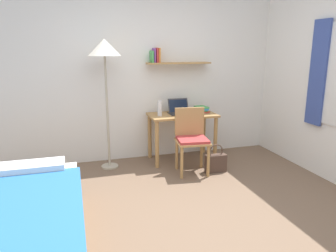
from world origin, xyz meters
name	(u,v)px	position (x,y,z in m)	size (l,w,h in m)	color
ground_plane	(195,219)	(0.00, 0.00, 0.00)	(5.28, 5.28, 0.00)	brown
wall_back	(148,73)	(0.00, 2.02, 1.30)	(4.40, 0.27, 2.60)	white
bed	(23,233)	(-1.55, -0.19, 0.24)	(0.94, 2.07, 0.54)	#B2844C
desk	(182,123)	(0.45, 1.70, 0.57)	(0.99, 0.54, 0.71)	#B2844C
desk_chair	(191,137)	(0.41, 1.21, 0.49)	(0.48, 0.46, 0.88)	#B2844C
standing_lamp	(105,54)	(-0.65, 1.69, 1.60)	(0.43, 0.43, 1.79)	#B2A893
laptop	(179,110)	(0.42, 1.75, 0.77)	(0.32, 0.24, 0.22)	#2D2D33
water_bottle	(160,108)	(0.09, 1.67, 0.82)	(0.06, 0.06, 0.22)	silver
book_stack	(201,109)	(0.78, 1.75, 0.76)	(0.20, 0.25, 0.09)	#D13D38
handbag	(216,162)	(0.73, 1.09, 0.14)	(0.29, 0.11, 0.40)	#4C382D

